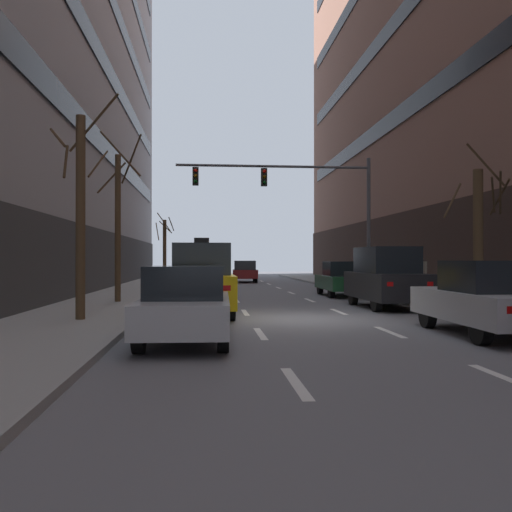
{
  "coord_description": "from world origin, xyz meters",
  "views": [
    {
      "loc": [
        -2.76,
        -15.48,
        1.71
      ],
      "look_at": [
        0.5,
        20.56,
        1.93
      ],
      "focal_mm": 38.28,
      "sensor_mm": 36.0,
      "label": 1
    }
  ],
  "objects_px": {
    "car_driving_4": "(186,305)",
    "street_tree_0": "(118,220)",
    "taxi_driving_2": "(202,280)",
    "car_parked_3": "(342,279)",
    "traffic_signal_0": "(302,195)",
    "street_tree_1": "(80,212)",
    "car_driving_3": "(203,271)",
    "street_tree_2": "(479,234)",
    "car_driving_0": "(245,272)",
    "car_parked_1": "(488,299)",
    "car_parked_2": "(386,278)",
    "taxi_driving_1": "(200,271)",
    "pedestrian_1": "(421,274)",
    "street_tree_3": "(165,248)"
  },
  "relations": [
    {
      "from": "car_driving_0",
      "to": "taxi_driving_1",
      "type": "distance_m",
      "value": 11.86
    },
    {
      "from": "car_driving_4",
      "to": "car_parked_2",
      "type": "bearing_deg",
      "value": 47.87
    },
    {
      "from": "car_driving_3",
      "to": "street_tree_1",
      "type": "distance_m",
      "value": 29.04
    },
    {
      "from": "car_driving_3",
      "to": "car_parked_1",
      "type": "height_order",
      "value": "car_parked_1"
    },
    {
      "from": "street_tree_0",
      "to": "car_parked_2",
      "type": "bearing_deg",
      "value": -11.78
    },
    {
      "from": "car_driving_0",
      "to": "street_tree_1",
      "type": "bearing_deg",
      "value": -103.3
    },
    {
      "from": "taxi_driving_2",
      "to": "car_parked_3",
      "type": "relative_size",
      "value": 1.04
    },
    {
      "from": "street_tree_2",
      "to": "car_parked_2",
      "type": "bearing_deg",
      "value": 146.87
    },
    {
      "from": "taxi_driving_1",
      "to": "car_driving_3",
      "type": "xyz_separation_m",
      "value": [
        0.09,
        14.19,
        -0.31
      ]
    },
    {
      "from": "pedestrian_1",
      "to": "street_tree_1",
      "type": "bearing_deg",
      "value": -151.5
    },
    {
      "from": "car_driving_4",
      "to": "street_tree_2",
      "type": "height_order",
      "value": "street_tree_2"
    },
    {
      "from": "street_tree_2",
      "to": "street_tree_1",
      "type": "bearing_deg",
      "value": -169.01
    },
    {
      "from": "traffic_signal_0",
      "to": "street_tree_1",
      "type": "height_order",
      "value": "traffic_signal_0"
    },
    {
      "from": "car_driving_3",
      "to": "pedestrian_1",
      "type": "height_order",
      "value": "pedestrian_1"
    },
    {
      "from": "car_driving_3",
      "to": "car_parked_2",
      "type": "xyz_separation_m",
      "value": [
        6.59,
        -24.78,
        0.26
      ]
    },
    {
      "from": "car_parked_2",
      "to": "street_tree_2",
      "type": "bearing_deg",
      "value": -33.13
    },
    {
      "from": "car_driving_0",
      "to": "street_tree_0",
      "type": "height_order",
      "value": "street_tree_0"
    },
    {
      "from": "taxi_driving_1",
      "to": "street_tree_1",
      "type": "relative_size",
      "value": 0.76
    },
    {
      "from": "car_parked_3",
      "to": "street_tree_3",
      "type": "relative_size",
      "value": 0.83
    },
    {
      "from": "car_driving_3",
      "to": "car_parked_3",
      "type": "bearing_deg",
      "value": -70.46
    },
    {
      "from": "street_tree_0",
      "to": "car_parked_3",
      "type": "bearing_deg",
      "value": 23.75
    },
    {
      "from": "pedestrian_1",
      "to": "taxi_driving_2",
      "type": "bearing_deg",
      "value": -152.27
    },
    {
      "from": "traffic_signal_0",
      "to": "street_tree_1",
      "type": "xyz_separation_m",
      "value": [
        -7.84,
        -10.86,
        -1.81
      ]
    },
    {
      "from": "taxi_driving_1",
      "to": "car_driving_0",
      "type": "bearing_deg",
      "value": 74.25
    },
    {
      "from": "car_driving_4",
      "to": "street_tree_0",
      "type": "height_order",
      "value": "street_tree_0"
    },
    {
      "from": "car_driving_0",
      "to": "car_parked_1",
      "type": "bearing_deg",
      "value": -83.2
    },
    {
      "from": "car_driving_0",
      "to": "car_parked_2",
      "type": "xyz_separation_m",
      "value": [
        3.45,
        -22.0,
        0.27
      ]
    },
    {
      "from": "traffic_signal_0",
      "to": "pedestrian_1",
      "type": "relative_size",
      "value": 5.41
    },
    {
      "from": "pedestrian_1",
      "to": "taxi_driving_1",
      "type": "bearing_deg",
      "value": 137.37
    },
    {
      "from": "taxi_driving_2",
      "to": "car_driving_3",
      "type": "height_order",
      "value": "taxi_driving_2"
    },
    {
      "from": "car_driving_0",
      "to": "taxi_driving_1",
      "type": "bearing_deg",
      "value": -105.75
    },
    {
      "from": "taxi_driving_1",
      "to": "pedestrian_1",
      "type": "xyz_separation_m",
      "value": [
        8.9,
        -8.19,
        0.02
      ]
    },
    {
      "from": "taxi_driving_1",
      "to": "car_driving_4",
      "type": "relative_size",
      "value": 1.1
    },
    {
      "from": "car_driving_0",
      "to": "car_parked_1",
      "type": "distance_m",
      "value": 29.17
    },
    {
      "from": "car_parked_2",
      "to": "street_tree_1",
      "type": "xyz_separation_m",
      "value": [
        -9.61,
        -4.02,
        1.89
      ]
    },
    {
      "from": "taxi_driving_1",
      "to": "street_tree_1",
      "type": "distance_m",
      "value": 15.02
    },
    {
      "from": "street_tree_0",
      "to": "pedestrian_1",
      "type": "distance_m",
      "value": 12.02
    },
    {
      "from": "traffic_signal_0",
      "to": "car_parked_2",
      "type": "bearing_deg",
      "value": -75.52
    },
    {
      "from": "car_driving_4",
      "to": "car_parked_2",
      "type": "xyz_separation_m",
      "value": [
        6.72,
        7.43,
        0.29
      ]
    },
    {
      "from": "car_driving_4",
      "to": "car_parked_3",
      "type": "relative_size",
      "value": 0.98
    },
    {
      "from": "car_parked_1",
      "to": "taxi_driving_1",
      "type": "bearing_deg",
      "value": 110.81
    },
    {
      "from": "taxi_driving_1",
      "to": "street_tree_3",
      "type": "bearing_deg",
      "value": 101.78
    },
    {
      "from": "traffic_signal_0",
      "to": "car_driving_0",
      "type": "bearing_deg",
      "value": 96.35
    },
    {
      "from": "car_driving_4",
      "to": "street_tree_3",
      "type": "distance_m",
      "value": 32.23
    },
    {
      "from": "taxi_driving_1",
      "to": "street_tree_3",
      "type": "height_order",
      "value": "street_tree_3"
    },
    {
      "from": "taxi_driving_2",
      "to": "street_tree_0",
      "type": "bearing_deg",
      "value": 127.25
    },
    {
      "from": "car_parked_2",
      "to": "street_tree_0",
      "type": "xyz_separation_m",
      "value": [
        -9.61,
        2.0,
        2.13
      ]
    },
    {
      "from": "pedestrian_1",
      "to": "street_tree_3",
      "type": "bearing_deg",
      "value": 118.02
    },
    {
      "from": "taxi_driving_1",
      "to": "car_driving_4",
      "type": "xyz_separation_m",
      "value": [
        -0.05,
        -18.02,
        -0.34
      ]
    },
    {
      "from": "taxi_driving_2",
      "to": "street_tree_3",
      "type": "xyz_separation_m",
      "value": [
        -3.15,
        26.77,
        1.53
      ]
    }
  ]
}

